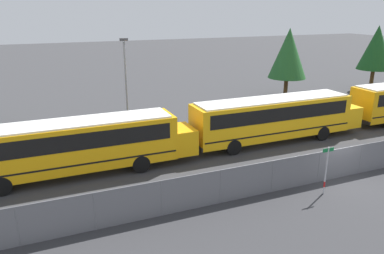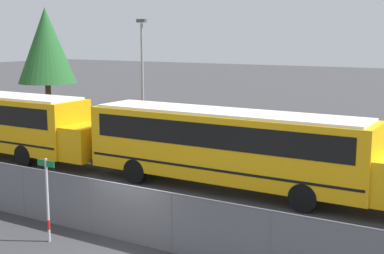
{
  "view_description": "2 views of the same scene",
  "coord_description": "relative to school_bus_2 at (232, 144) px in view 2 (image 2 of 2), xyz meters",
  "views": [
    {
      "loc": [
        -15.61,
        -15.07,
        9.46
      ],
      "look_at": [
        -6.28,
        7.14,
        1.79
      ],
      "focal_mm": 35.0,
      "sensor_mm": 36.0,
      "label": 1
    },
    {
      "loc": [
        9.73,
        -12.5,
        6.29
      ],
      "look_at": [
        -1.94,
        7.01,
        2.44
      ],
      "focal_mm": 50.0,
      "sensor_mm": 36.0,
      "label": 2
    }
  ],
  "objects": [
    {
      "name": "ground_plane",
      "position": [
        -0.15,
        -6.67,
        -1.98
      ],
      "size": [
        200.0,
        200.0,
        0.0
      ],
      "primitive_type": "plane",
      "color": "#38383A"
    },
    {
      "name": "fence",
      "position": [
        -0.15,
        -6.67,
        -1.04
      ],
      "size": [
        83.73,
        0.07,
        1.85
      ],
      "color": "#9EA0A5",
      "rests_on": "ground_plane"
    },
    {
      "name": "school_bus_2",
      "position": [
        0.0,
        0.0,
        0.0
      ],
      "size": [
        13.76,
        2.54,
        3.32
      ],
      "color": "#EDA80F",
      "rests_on": "ground_plane"
    },
    {
      "name": "street_sign",
      "position": [
        -2.33,
        -7.9,
        -0.57
      ],
      "size": [
        0.7,
        0.09,
        2.65
      ],
      "color": "#B7B7BC",
      "rests_on": "ground_plane"
    },
    {
      "name": "light_pole",
      "position": [
        -9.37,
        6.74,
        2.05
      ],
      "size": [
        0.6,
        0.24,
        7.31
      ],
      "color": "gray",
      "rests_on": "ground_plane"
    },
    {
      "name": "tree_2",
      "position": [
        -21.79,
        11.13,
        3.61
      ],
      "size": [
        4.5,
        4.5,
        8.53
      ],
      "color": "#51381E",
      "rests_on": "ground_plane"
    }
  ]
}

